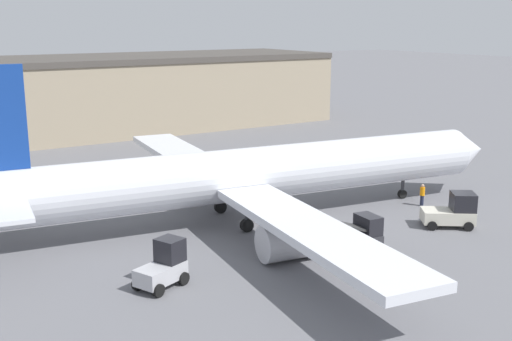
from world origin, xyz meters
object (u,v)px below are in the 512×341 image
object	(u,v)px
airplane	(243,176)
belt_loader_truck	(361,236)
pushback_tug	(164,266)
ground_crew_worker	(422,194)
baggage_tug	(453,211)

from	to	relation	value
airplane	belt_loader_truck	size ratio (longest dim) A/B	16.17
airplane	pushback_tug	world-z (taller)	airplane
airplane	pushback_tug	distance (m)	12.37
airplane	ground_crew_worker	world-z (taller)	airplane
ground_crew_worker	baggage_tug	distance (m)	5.15
baggage_tug	belt_loader_truck	bearing A→B (deg)	-140.61
pushback_tug	ground_crew_worker	bearing A→B (deg)	-13.98
baggage_tug	belt_loader_truck	distance (m)	8.78
airplane	baggage_tug	bearing A→B (deg)	-30.34
ground_crew_worker	belt_loader_truck	distance (m)	12.03
airplane	pushback_tug	size ratio (longest dim) A/B	13.78
ground_crew_worker	belt_loader_truck	size ratio (longest dim) A/B	0.65
airplane	belt_loader_truck	xyz separation A→B (m)	(2.62, -9.46, -2.18)
airplane	baggage_tug	xyz separation A→B (m)	(11.39, -9.00, -2.18)
ground_crew_worker	pushback_tug	bearing A→B (deg)	114.35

